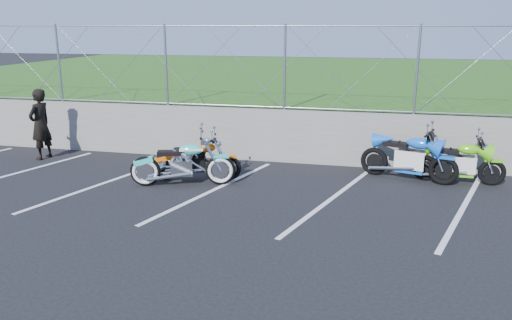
% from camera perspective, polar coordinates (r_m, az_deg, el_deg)
% --- Properties ---
extents(ground, '(90.00, 90.00, 0.00)m').
position_cam_1_polar(ground, '(9.40, -6.57, -5.28)').
color(ground, black).
rests_on(ground, ground).
extents(retaining_wall, '(30.00, 0.22, 1.30)m').
position_cam_1_polar(retaining_wall, '(12.44, -1.35, 3.02)').
color(retaining_wall, slate).
rests_on(retaining_wall, ground).
extents(grass_field, '(30.00, 20.00, 1.30)m').
position_cam_1_polar(grass_field, '(22.15, 5.05, 8.34)').
color(grass_field, '#214D14').
rests_on(grass_field, ground).
extents(chain_link_fence, '(28.00, 0.03, 2.00)m').
position_cam_1_polar(chain_link_fence, '(12.20, -1.40, 10.62)').
color(chain_link_fence, gray).
rests_on(chain_link_fence, retaining_wall).
extents(parking_lines, '(18.29, 4.31, 0.01)m').
position_cam_1_polar(parking_lines, '(10.01, 1.84, -3.88)').
color(parking_lines, silver).
rests_on(parking_lines, ground).
extents(cruiser_turquoise, '(2.14, 0.81, 1.09)m').
position_cam_1_polar(cruiser_turquoise, '(10.53, -8.22, -0.58)').
color(cruiser_turquoise, black).
rests_on(cruiser_turquoise, ground).
extents(naked_orange, '(1.93, 0.65, 0.97)m').
position_cam_1_polar(naked_orange, '(10.84, -6.69, -0.20)').
color(naked_orange, black).
rests_on(naked_orange, ground).
extents(sportbike_green, '(1.90, 0.68, 0.98)m').
position_cam_1_polar(sportbike_green, '(11.43, 22.29, -0.41)').
color(sportbike_green, black).
rests_on(sportbike_green, ground).
extents(sportbike_blue, '(2.05, 0.85, 1.09)m').
position_cam_1_polar(sportbike_blue, '(11.28, 17.15, 0.12)').
color(sportbike_blue, black).
rests_on(sportbike_blue, ground).
extents(person_standing, '(0.50, 0.69, 1.76)m').
position_cam_1_polar(person_standing, '(13.55, -23.43, 3.76)').
color(person_standing, black).
rests_on(person_standing, ground).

